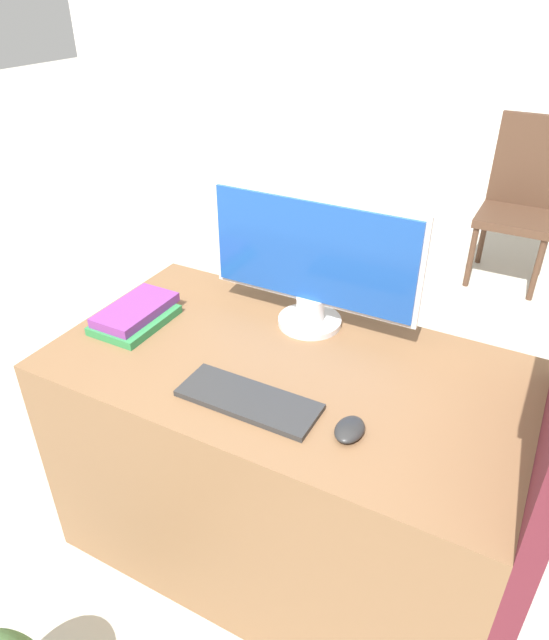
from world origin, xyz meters
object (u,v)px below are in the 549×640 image
Objects in this scene: monitor at (312,261)px; keyboard at (249,400)px; book_stack at (135,315)px; mouse at (350,429)px; far_chair at (522,196)px.

keyboard is at bearing -86.80° from monitor.
keyboard is 1.36× the size of book_stack.
mouse is at bearing 2.73° from keyboard.
mouse is 0.36× the size of book_stack.
keyboard is 3.73× the size of mouse.
book_stack is 0.28× the size of far_chair.
keyboard is at bearing -122.35° from far_chair.
monitor is 1.78× the size of keyboard.
monitor reaches higher than mouse.
monitor is 2.41× the size of book_stack.
monitor is 6.64× the size of mouse.
monitor is 0.66× the size of far_chair.
monitor is at bearing 93.20° from keyboard.
far_chair reaches higher than keyboard.
keyboard is 0.37× the size of far_chair.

